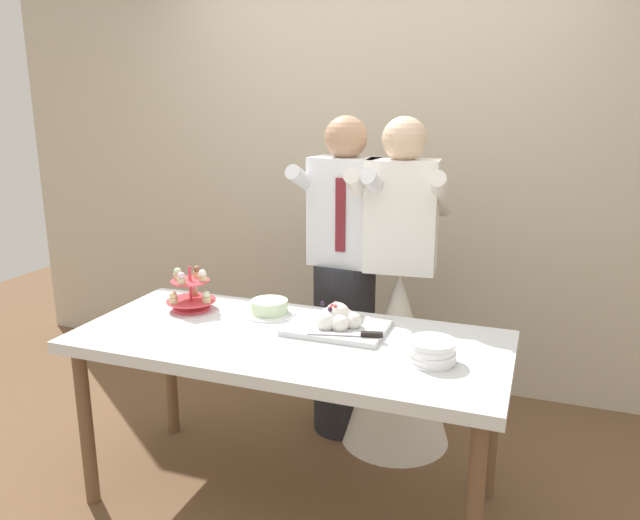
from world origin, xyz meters
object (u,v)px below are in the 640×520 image
(main_cake_tray, at_px, (337,322))
(round_cake, at_px, (269,308))
(person_groom, at_px, (344,296))
(person_bride, at_px, (398,335))
(dessert_table, at_px, (289,353))
(cupcake_stand, at_px, (191,292))
(plate_stack, at_px, (431,351))

(main_cake_tray, bearing_deg, round_cake, 166.70)
(round_cake, relative_size, person_groom, 0.14)
(main_cake_tray, bearing_deg, person_groom, 104.81)
(person_groom, bearing_deg, main_cake_tray, -75.19)
(main_cake_tray, distance_m, person_bride, 0.59)
(dessert_table, xyz_separation_m, round_cake, (-0.19, 0.22, 0.11))
(cupcake_stand, xyz_separation_m, main_cake_tray, (0.73, -0.02, -0.05))
(dessert_table, distance_m, plate_stack, 0.62)
(dessert_table, relative_size, person_groom, 1.08)
(cupcake_stand, relative_size, person_bride, 0.14)
(plate_stack, bearing_deg, main_cake_tray, 156.47)
(cupcake_stand, distance_m, round_cake, 0.38)
(cupcake_stand, height_order, main_cake_tray, cupcake_stand)
(dessert_table, distance_m, person_bride, 0.74)
(main_cake_tray, height_order, plate_stack, main_cake_tray)
(dessert_table, bearing_deg, plate_stack, -5.34)
(dessert_table, bearing_deg, main_cake_tray, 38.82)
(cupcake_stand, distance_m, person_bride, 1.05)
(cupcake_stand, height_order, round_cake, cupcake_stand)
(cupcake_stand, distance_m, person_groom, 0.79)
(cupcake_stand, height_order, person_bride, person_bride)
(cupcake_stand, distance_m, main_cake_tray, 0.73)
(round_cake, bearing_deg, cupcake_stand, -170.39)
(plate_stack, relative_size, person_bride, 0.11)
(dessert_table, xyz_separation_m, person_bride, (0.31, 0.66, -0.12))
(round_cake, distance_m, person_groom, 0.51)
(plate_stack, bearing_deg, person_bride, 112.11)
(dessert_table, relative_size, person_bride, 1.08)
(main_cake_tray, relative_size, person_bride, 0.26)
(dessert_table, distance_m, cupcake_stand, 0.61)
(plate_stack, xyz_separation_m, round_cake, (-0.79, 0.27, -0.01))
(plate_stack, bearing_deg, round_cake, 160.91)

